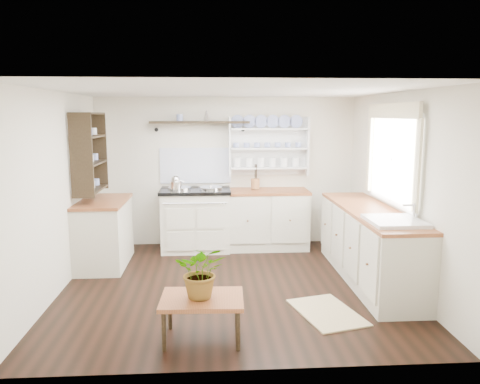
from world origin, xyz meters
name	(u,v)px	position (x,y,z in m)	size (l,w,h in m)	color
floor	(232,285)	(0.00, 0.00, 0.00)	(4.00, 3.80, 0.01)	black
wall_back	(226,172)	(0.00, 1.90, 1.15)	(4.00, 0.02, 2.30)	silver
wall_right	(399,190)	(2.00, 0.00, 1.15)	(0.02, 3.80, 2.30)	silver
wall_left	(57,193)	(-2.00, 0.00, 1.15)	(0.02, 3.80, 2.30)	silver
ceiling	(232,91)	(0.00, 0.00, 2.30)	(4.00, 3.80, 0.01)	white
window	(392,154)	(1.95, 0.15, 1.56)	(0.08, 1.55, 1.22)	white
aga_cooker	(196,219)	(-0.48, 1.57, 0.48)	(1.05, 0.73, 0.96)	silver
back_cabinets	(266,218)	(0.60, 1.60, 0.46)	(1.27, 0.63, 0.90)	beige
right_cabinets	(369,244)	(1.70, 0.10, 0.46)	(0.62, 2.43, 0.90)	beige
belfast_sink	(394,232)	(1.70, -0.65, 0.80)	(0.55, 0.60, 0.45)	white
left_cabinets	(104,232)	(-1.70, 0.90, 0.46)	(0.62, 1.13, 0.90)	beige
plate_rack	(268,146)	(0.65, 1.86, 1.56)	(1.20, 0.22, 0.90)	white
high_shelf	(200,123)	(-0.40, 1.78, 1.91)	(1.50, 0.29, 0.16)	black
left_shelving	(89,152)	(-1.84, 0.90, 1.55)	(0.28, 0.80, 1.05)	black
kettle	(176,183)	(-0.76, 1.45, 1.04)	(0.18, 0.18, 0.22)	silver
utensil_crock	(255,184)	(0.44, 1.68, 0.99)	(0.13, 0.13, 0.15)	#A76C3D
center_table	(202,302)	(-0.34, -1.34, 0.36)	(0.76, 0.56, 0.40)	brown
potted_plant	(202,271)	(-0.34, -1.34, 0.65)	(0.45, 0.39, 0.49)	#3F7233
floor_rug	(327,312)	(0.94, -0.86, 0.01)	(0.55, 0.85, 0.02)	#9F7F5C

